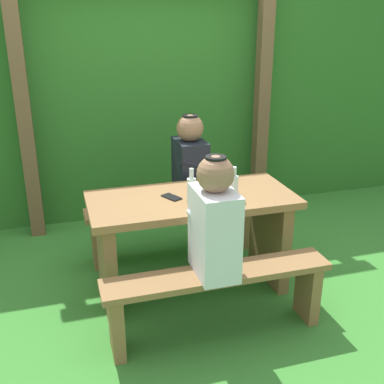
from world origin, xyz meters
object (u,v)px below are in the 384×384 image
object	(u,v)px
person_black_coat	(190,164)
bottle_left	(233,185)
picnic_table	(192,227)
bench_near	(218,290)
bench_far	(173,219)
cell_phone	(171,197)
drinking_glass	(207,193)
person_white_shirt	(214,221)
bottle_right	(191,189)

from	to	relation	value
person_black_coat	bottle_left	xyz separation A→B (m)	(0.11, -0.64, 0.03)
picnic_table	bench_near	bearing A→B (deg)	-90.00
bench_far	person_black_coat	bearing A→B (deg)	-1.28
bottle_left	cell_phone	distance (m)	0.42
bench_near	drinking_glass	world-z (taller)	drinking_glass
picnic_table	person_black_coat	size ratio (longest dim) A/B	1.95
person_black_coat	bench_near	bearing A→B (deg)	-97.71
drinking_glass	bottle_left	bearing A→B (deg)	-9.66
person_white_shirt	bottle_left	world-z (taller)	person_white_shirt
bench_far	drinking_glass	size ratio (longest dim) A/B	16.75
bench_near	person_white_shirt	distance (m)	0.46
bench_far	person_white_shirt	world-z (taller)	person_white_shirt
bottle_left	bench_near	bearing A→B (deg)	-120.06
cell_phone	bottle_right	bearing A→B (deg)	-77.80
bottle_right	cell_phone	size ratio (longest dim) A/B	1.70
picnic_table	bottle_left	xyz separation A→B (m)	(0.26, -0.10, 0.32)
bottle_left	bottle_right	size ratio (longest dim) A/B	0.91
bottle_left	drinking_glass	bearing A→B (deg)	170.34
drinking_glass	bench_near	bearing A→B (deg)	-99.82
person_white_shirt	bottle_right	size ratio (longest dim) A/B	3.03
person_white_shirt	person_black_coat	distance (m)	1.10
bottle_right	drinking_glass	bearing A→B (deg)	20.67
bench_near	person_white_shirt	xyz separation A→B (m)	(-0.03, 0.00, 0.46)
person_white_shirt	bottle_right	distance (m)	0.43
bench_near	bottle_left	bearing A→B (deg)	59.94
bench_far	person_white_shirt	distance (m)	1.18
bottle_right	cell_phone	world-z (taller)	bottle_right
bench_near	drinking_glass	distance (m)	0.66
bench_near	person_white_shirt	bearing A→B (deg)	173.64
person_white_shirt	person_black_coat	bearing A→B (deg)	80.74
bench_far	bottle_right	distance (m)	0.83
bottle_right	person_black_coat	bearing A→B (deg)	74.26
cell_phone	bench_far	bearing A→B (deg)	48.64
bottle_right	cell_phone	bearing A→B (deg)	128.88
picnic_table	bottle_right	xyz separation A→B (m)	(-0.04, -0.11, 0.32)
bench_far	person_black_coat	xyz separation A→B (m)	(0.15, -0.00, 0.46)
bench_far	person_black_coat	size ratio (longest dim) A/B	1.95
person_white_shirt	cell_phone	xyz separation A→B (m)	(-0.11, 0.56, -0.05)
picnic_table	bench_far	distance (m)	0.57
person_black_coat	bottle_left	world-z (taller)	person_black_coat
bench_near	bench_far	xyz separation A→B (m)	(0.00, 1.10, 0.00)
bench_near	person_black_coat	size ratio (longest dim) A/B	1.95
bottle_right	picnic_table	bearing A→B (deg)	71.69
bench_near	person_black_coat	distance (m)	1.19
person_white_shirt	bottle_left	distance (m)	0.53
picnic_table	person_white_shirt	size ratio (longest dim) A/B	1.95
cell_phone	picnic_table	bearing A→B (deg)	-31.89
bench_far	bottle_right	size ratio (longest dim) A/B	5.89
bench_far	person_white_shirt	xyz separation A→B (m)	(-0.03, -1.09, 0.46)
bench_far	person_black_coat	distance (m)	0.48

